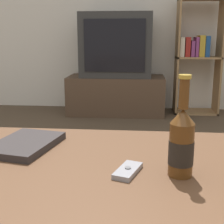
% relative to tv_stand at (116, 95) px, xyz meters
% --- Properties ---
extents(coffee_table, '(1.26, 0.90, 0.48)m').
position_rel_tv_stand_xyz_m(coffee_table, '(0.09, -2.70, 0.21)').
color(coffee_table, brown).
rests_on(coffee_table, ground_plane).
extents(tv_stand, '(1.06, 0.49, 0.42)m').
position_rel_tv_stand_xyz_m(tv_stand, '(0.00, 0.00, 0.00)').
color(tv_stand, '#4C3828').
rests_on(tv_stand, ground_plane).
extents(television, '(0.76, 0.48, 0.68)m').
position_rel_tv_stand_xyz_m(television, '(-0.00, -0.00, 0.55)').
color(television, '#2D2D2D').
rests_on(television, tv_stand).
extents(bookshelf, '(0.48, 0.30, 1.25)m').
position_rel_tv_stand_xyz_m(bookshelf, '(0.88, 0.11, 0.45)').
color(bookshelf, '#99754C').
rests_on(bookshelf, ground_plane).
extents(beer_bottle, '(0.07, 0.07, 0.27)m').
position_rel_tv_stand_xyz_m(beer_bottle, '(0.37, -2.66, 0.36)').
color(beer_bottle, '#563314').
rests_on(beer_bottle, coffee_table).
extents(cell_phone, '(0.08, 0.12, 0.02)m').
position_rel_tv_stand_xyz_m(cell_phone, '(0.23, -2.66, 0.27)').
color(cell_phone, gray).
rests_on(cell_phone, coffee_table).
extents(table_book, '(0.23, 0.29, 0.02)m').
position_rel_tv_stand_xyz_m(table_book, '(-0.12, -2.48, 0.28)').
color(table_book, '#2D2828').
rests_on(table_book, coffee_table).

